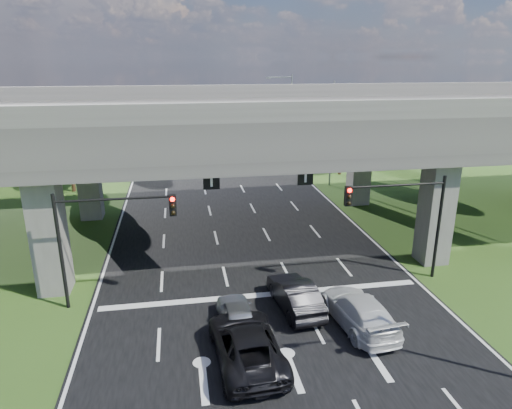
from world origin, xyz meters
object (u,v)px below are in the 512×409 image
object	(u,v)px
car_silver	(237,313)
streetlight_beyond	(288,108)
signal_right	(405,210)
car_dark	(295,295)
signal_left	(105,228)
car_trailing	(246,344)
car_white	(359,311)
streetlight_far	(328,126)

from	to	relation	value
car_silver	streetlight_beyond	bearing A→B (deg)	-109.59
signal_right	streetlight_beyond	xyz separation A→B (m)	(2.27, 36.06, 1.66)
car_silver	car_dark	xyz separation A→B (m)	(3.07, 1.06, 0.11)
signal_left	car_trailing	bearing A→B (deg)	-43.12
streetlight_beyond	car_white	xyz separation A→B (m)	(-6.27, -40.07, -5.06)
streetlight_beyond	car_dark	xyz separation A→B (m)	(-8.83, -38.11, -5.05)
signal_left	signal_right	bearing A→B (deg)	0.00
streetlight_far	signal_left	bearing A→B (deg)	-131.78
streetlight_beyond	streetlight_far	bearing A→B (deg)	-90.00
signal_left	car_silver	world-z (taller)	signal_left
signal_left	streetlight_far	size ratio (longest dim) A/B	0.60
streetlight_beyond	signal_left	bearing A→B (deg)	-116.43
signal_right	car_silver	xyz separation A→B (m)	(-9.62, -3.12, -3.50)
streetlight_beyond	car_silver	size ratio (longest dim) A/B	2.58
signal_left	car_trailing	world-z (taller)	signal_left
signal_right	car_white	world-z (taller)	signal_right
streetlight_far	car_silver	world-z (taller)	streetlight_far
streetlight_beyond	car_trailing	bearing A→B (deg)	-105.83
streetlight_far	streetlight_beyond	distance (m)	16.00
streetlight_far	car_trailing	bearing A→B (deg)	-114.70
car_white	car_dark	bearing A→B (deg)	-43.26
car_white	streetlight_far	bearing A→B (deg)	-110.50
signal_left	car_white	bearing A→B (deg)	-18.98
signal_right	car_silver	distance (m)	10.70
streetlight_far	signal_right	bearing A→B (deg)	-96.47
car_silver	car_white	distance (m)	5.70
streetlight_beyond	signal_right	bearing A→B (deg)	-93.61
signal_right	signal_left	world-z (taller)	same
streetlight_far	car_white	world-z (taller)	streetlight_far
streetlight_far	car_dark	bearing A→B (deg)	-111.76
car_dark	streetlight_far	bearing A→B (deg)	-117.40
car_silver	car_trailing	bearing A→B (deg)	88.54
car_silver	car_white	world-z (taller)	car_white
streetlight_far	streetlight_beyond	size ratio (longest dim) A/B	1.00
streetlight_beyond	car_dark	world-z (taller)	streetlight_beyond
car_dark	car_white	xyz separation A→B (m)	(2.56, -1.95, -0.00)
signal_left	streetlight_beyond	world-z (taller)	streetlight_beyond
signal_right	car_silver	world-z (taller)	signal_right
signal_left	streetlight_beyond	bearing A→B (deg)	63.57
streetlight_far	car_trailing	distance (m)	28.79
signal_left	streetlight_beyond	distance (m)	40.30
signal_right	streetlight_beyond	size ratio (longest dim) A/B	0.60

